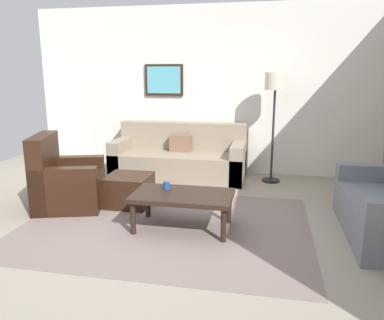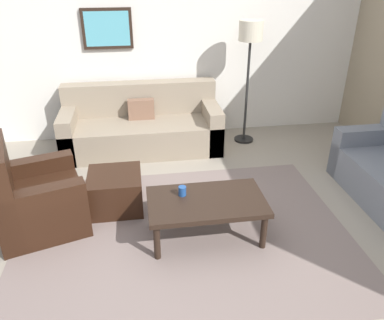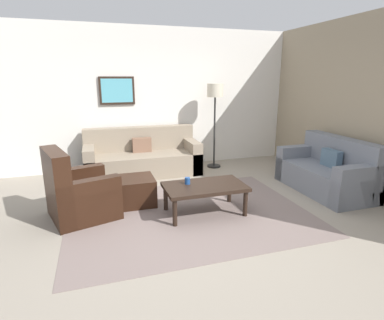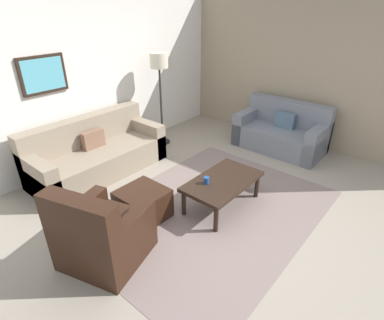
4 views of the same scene
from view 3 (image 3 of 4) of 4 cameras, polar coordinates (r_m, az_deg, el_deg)
ground_plane at (r=4.34m, az=-0.56°, el=-9.85°), size 8.00×8.00×0.00m
rear_partition at (r=6.49m, az=-7.43°, el=11.11°), size 6.00×0.12×2.80m
stone_feature_panel at (r=5.62m, az=30.50°, el=8.63°), size 0.12×5.20×2.80m
area_rug at (r=4.34m, az=-0.56°, el=-9.80°), size 3.23×2.44×0.01m
couch_main at (r=6.12m, az=-9.19°, el=0.35°), size 2.15×0.89×0.88m
couch_loveseat at (r=5.58m, az=23.96°, el=-2.18°), size 0.83×1.59×0.88m
armchair_leather at (r=4.39m, az=-20.47°, el=-6.20°), size 1.00×1.00×0.95m
ottoman at (r=4.67m, az=-10.46°, el=-5.61°), size 0.56×0.56×0.40m
coffee_table at (r=4.23m, az=2.36°, el=-5.28°), size 1.10×0.64×0.41m
cup at (r=4.23m, az=-0.87°, el=-3.86°), size 0.07×0.07×0.09m
lamp_standing at (r=6.31m, az=4.28°, el=11.16°), size 0.32×0.32×1.71m
framed_artwork at (r=6.30m, az=-13.68°, el=12.35°), size 0.67×0.04×0.53m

